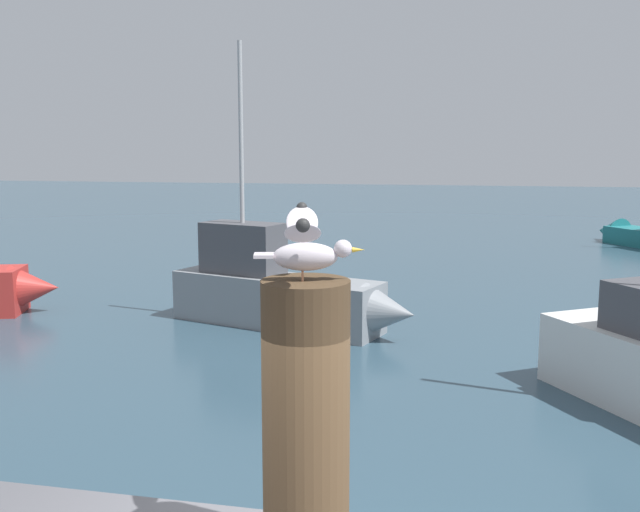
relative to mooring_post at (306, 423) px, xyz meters
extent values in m
cylinder|color=#4C3823|center=(0.00, 0.00, 0.00)|extent=(0.32, 0.32, 1.06)
cylinder|color=tan|center=(-0.01, -0.02, 0.55)|extent=(0.01, 0.01, 0.04)
cylinder|color=tan|center=(-0.01, 0.02, 0.55)|extent=(0.01, 0.01, 0.04)
ellipsoid|color=silver|center=(0.00, 0.00, 0.62)|extent=(0.24, 0.14, 0.10)
sphere|color=silver|center=(0.13, 0.03, 0.64)|extent=(0.06, 0.06, 0.06)
cone|color=gold|center=(0.18, 0.04, 0.64)|extent=(0.05, 0.03, 0.02)
cube|color=silver|center=(-0.14, -0.03, 0.62)|extent=(0.09, 0.09, 0.01)
ellipsoid|color=silver|center=(0.04, -0.19, 0.72)|extent=(0.18, 0.31, 0.11)
sphere|color=#2B2B2B|center=(0.07, -0.32, 0.76)|extent=(0.04, 0.04, 0.04)
ellipsoid|color=silver|center=(-0.06, 0.18, 0.72)|extent=(0.18, 0.31, 0.11)
sphere|color=#2B2B2B|center=(-0.09, 0.31, 0.76)|extent=(0.04, 0.04, 0.04)
cube|color=gray|center=(-2.79, 9.61, -1.71)|extent=(4.05, 2.13, 0.90)
cone|color=gray|center=(-0.68, 8.94, -1.67)|extent=(1.12, 1.12, 0.89)
cube|color=#47474C|center=(-3.46, 9.82, -0.80)|extent=(1.63, 1.13, 0.92)
cylinder|color=#A5A5A8|center=(-3.46, 9.82, 1.26)|extent=(0.08, 0.08, 3.20)
cone|color=#B72D28|center=(-7.63, 9.63, -1.68)|extent=(1.12, 1.12, 0.89)
cone|color=#1E7075|center=(5.35, 23.50, -1.86)|extent=(1.39, 1.39, 1.01)
camera|label=1|loc=(0.56, -2.39, 0.99)|focal=39.77mm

